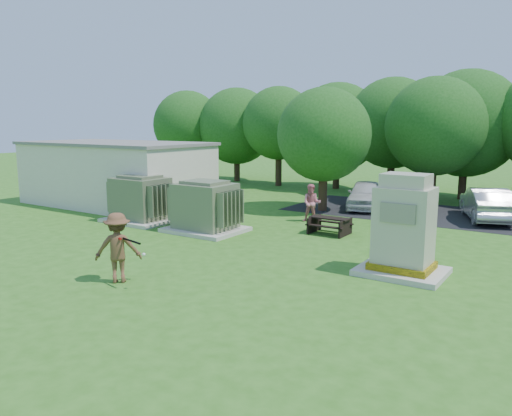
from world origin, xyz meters
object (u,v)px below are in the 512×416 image
Objects in this scene: transformer_right at (205,208)px; picnic_table at (330,224)px; generator_cabinet at (404,231)px; car_white at (366,195)px; batter at (118,248)px; transformer_left at (141,200)px; car_silver_a at (486,204)px; person_at_picnic at (312,203)px.

picnic_table is at bearing 28.15° from transformer_right.
car_white is at bearing 116.81° from generator_cabinet.
batter is at bearing -71.31° from transformer_right.
transformer_left is 11.27m from car_white.
picnic_table is 7.99m from car_silver_a.
transformer_right is 1.91× the size of picnic_table.
transformer_right reaches higher than car_white.
batter reaches higher than person_at_picnic.
transformer_left is 15.51m from car_silver_a.
transformer_left is 8.45m from picnic_table.
car_silver_a is at bearing 44.40° from transformer_right.
picnic_table is (8.10, 2.35, -0.55)m from transformer_left.
person_at_picnic is at bearing 134.10° from picnic_table.
generator_cabinet is 5.54m from picnic_table.
generator_cabinet reaches higher than transformer_right.
generator_cabinet reaches higher than batter.
car_white is 0.93× the size of car_silver_a.
transformer_left is at bearing -146.34° from car_white.
transformer_right is 6.74m from batter.
transformer_right is 1.78× the size of person_at_picnic.
transformer_left and transformer_right have the same top height.
person_at_picnic is (0.52, 10.51, -0.13)m from batter.
picnic_table is at bearing -145.57° from batter.
batter is at bearing -141.17° from generator_cabinet.
transformer_right is at bearing 23.58° from car_silver_a.
person_at_picnic is (6.37, 4.13, -0.13)m from transformer_left.
transformer_left is at bearing -168.42° from person_at_picnic.
generator_cabinet is 0.70× the size of car_white.
generator_cabinet is 1.74× the size of person_at_picnic.
picnic_table is 9.03m from batter.
car_white is (7.06, 8.78, -0.25)m from transformer_left.
transformer_right reaches higher than person_at_picnic.
batter reaches higher than picnic_table.
picnic_table is 0.80× the size of batter.
person_at_picnic is at bearing -115.88° from car_white.
batter is at bearing -47.45° from transformer_left.
picnic_table is at bearing -67.26° from person_at_picnic.
car_silver_a is (0.58, 10.16, -0.54)m from generator_cabinet.
transformer_right is 9.40m from car_white.
batter reaches higher than car_white.
generator_cabinet reaches higher than picnic_table.
transformer_left is 1.54× the size of batter.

